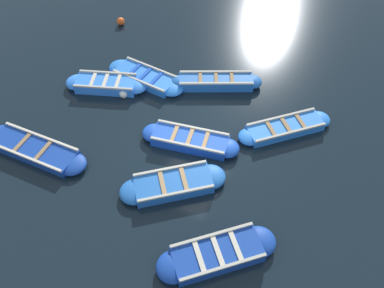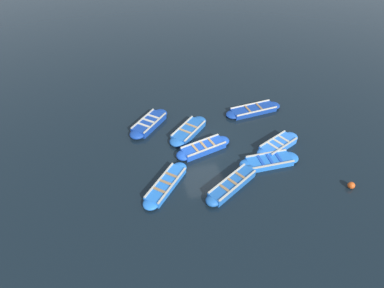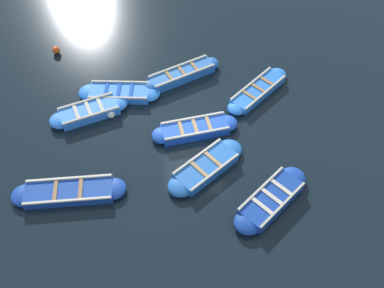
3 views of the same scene
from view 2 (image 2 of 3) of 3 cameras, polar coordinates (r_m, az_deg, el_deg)
ground_plane at (r=17.49m, az=2.34°, el=-1.26°), size 120.00×120.00×0.00m
boat_alongside at (r=18.64m, az=-0.65°, el=2.54°), size 3.03×3.15×0.42m
boat_centre at (r=17.37m, az=2.19°, el=-0.73°), size 1.66×3.56×0.45m
boat_far_corner at (r=19.41m, az=-8.16°, el=3.91°), size 3.18×3.09×0.46m
boat_tucked at (r=15.45m, az=7.67°, el=-7.65°), size 2.42×3.52×0.47m
boat_mid_row at (r=15.43m, az=-4.98°, el=-7.70°), size 3.14×2.99×0.37m
boat_drifting at (r=17.11m, az=14.51°, el=-3.21°), size 1.05×3.47×0.39m
boat_stern_in at (r=18.27m, az=16.06°, el=-0.17°), size 2.13×3.32×0.44m
boat_bow_out at (r=20.97m, az=11.61°, el=6.38°), size 1.34×4.13×0.38m
buoy_orange_near at (r=17.98m, az=13.39°, el=-0.52°), size 0.31×0.31×0.31m
buoy_yellow_far at (r=17.32m, az=28.07°, el=-6.95°), size 0.36×0.36×0.36m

